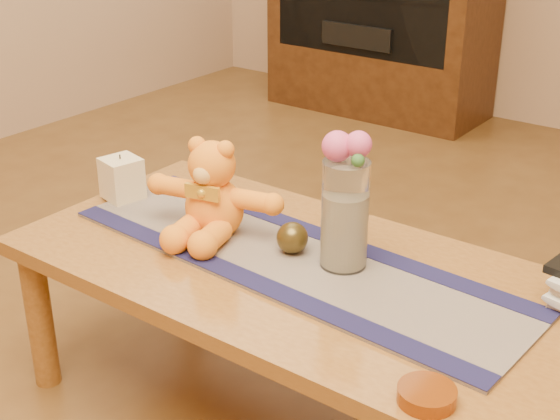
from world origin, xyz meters
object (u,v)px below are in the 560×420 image
Objects in this scene: pillar_candle at (122,178)px; amber_dish at (427,395)px; teddy_bear at (214,189)px; glass_vase at (345,215)px; bronze_ball at (292,238)px.

pillar_candle is 1.08× the size of amber_dish.
teddy_bear is 3.27× the size of amber_dish.
glass_vase reaches higher than teddy_bear.
pillar_candle is at bearing -177.21° from glass_vase.
amber_dish is (0.39, -0.33, -0.12)m from glass_vase.
glass_vase is (0.36, 0.04, 0.01)m from teddy_bear.
bronze_ball is at bearing 149.16° from amber_dish.
teddy_bear is at bearing 158.99° from amber_dish.
teddy_bear is 0.36m from pillar_candle.
amber_dish is (0.75, -0.29, -0.11)m from teddy_bear.
teddy_bear reaches higher than amber_dish.
glass_vase is 0.16m from bronze_ball.
glass_vase is 2.43× the size of amber_dish.
glass_vase is (0.71, 0.03, 0.07)m from pillar_candle.
glass_vase is 0.52m from amber_dish.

